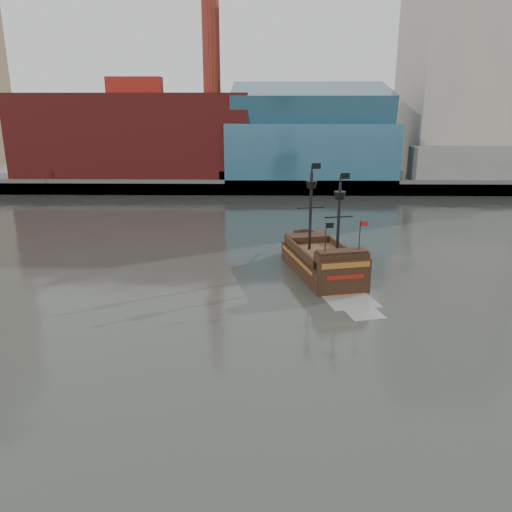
{
  "coord_description": "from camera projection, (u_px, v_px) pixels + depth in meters",
  "views": [
    {
      "loc": [
        1.99,
        -23.69,
        14.36
      ],
      "look_at": [
        1.34,
        11.39,
        4.0
      ],
      "focal_mm": 35.0,
      "sensor_mm": 36.0,
      "label": 1
    }
  ],
  "objects": [
    {
      "name": "skyline",
      "position": [
        282.0,
        57.0,
        100.86
      ],
      "size": [
        149.0,
        45.0,
        62.0
      ],
      "color": "brown",
      "rests_on": "promenade_far"
    },
    {
      "name": "pirate_ship",
      "position": [
        322.0,
        264.0,
        44.81
      ],
      "size": [
        7.3,
        14.63,
        10.51
      ],
      "rotation": [
        0.0,
        0.0,
        0.23
      ],
      "color": "black",
      "rests_on": "ground"
    },
    {
      "name": "promenade_far",
      "position": [
        257.0,
        169.0,
        114.75
      ],
      "size": [
        220.0,
        60.0,
        2.0
      ],
      "primitive_type": "cube",
      "color": "slate",
      "rests_on": "ground"
    },
    {
      "name": "seawall",
      "position": [
        254.0,
        188.0,
        86.38
      ],
      "size": [
        220.0,
        1.0,
        2.6
      ],
      "primitive_type": "cube",
      "color": "#4C4C49",
      "rests_on": "ground"
    },
    {
      "name": "ground",
      "position": [
        227.0,
        387.0,
        26.82
      ],
      "size": [
        400.0,
        400.0,
        0.0
      ],
      "primitive_type": "plane",
      "color": "#2C2F29",
      "rests_on": "ground"
    }
  ]
}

